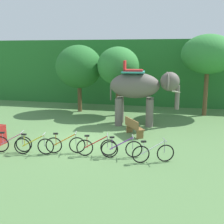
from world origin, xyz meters
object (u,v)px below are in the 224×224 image
Objects in this scene: tree_far_left at (79,67)px; bike_pink at (12,143)px; bike_red at (97,147)px; bike_purple at (122,149)px; bike_yellow at (34,146)px; bike_orange at (65,144)px; elephant at (141,88)px; tree_far_right at (118,66)px; tree_center at (208,54)px; bike_white at (153,153)px; wooden_bench at (134,127)px.

tree_far_left is 9.24m from bike_pink.
bike_purple is (1.06, 0.03, 0.00)m from bike_red.
bike_pink is at bearing 177.36° from bike_yellow.
bike_orange is 2.45m from bike_purple.
bike_red is (3.69, 0.38, 0.00)m from bike_pink.
bike_pink is 2.33m from bike_orange.
bike_purple is (-0.04, -5.53, -1.82)m from elephant.
bike_purple is (1.76, -7.76, -2.93)m from tree_far_right.
tree_far_left reaches higher than bike_orange.
tree_center reaches higher than tree_far_right.
tree_far_left is 10.89m from bike_white.
bike_yellow is 1.15× the size of wooden_bench.
bike_red is at bearing 9.32° from bike_yellow.
tree_far_left is 5.65m from elephant.
bike_yellow is at bearing -103.22° from tree_far_right.
bike_yellow is 5.21m from wooden_bench.
elephant is (1.80, -2.23, -1.12)m from tree_far_right.
wooden_bench is (4.76, 3.62, 0.09)m from bike_pink.
tree_far_right is 1.10× the size of elephant.
bike_pink is at bearing -178.28° from bike_white.
bike_white is (-2.70, -9.28, -3.71)m from tree_center.
bike_pink reaches higher than wooden_bench.
bike_purple is (4.73, -8.38, -2.82)m from tree_far_left.
tree_far_right is 0.85× the size of tree_center.
tree_center reaches higher than bike_yellow.
bike_orange is at bearing -179.39° from bike_purple.
bike_yellow is at bearing -129.02° from tree_center.
elephant is at bearing 89.60° from bike_purple.
bike_pink is at bearing -110.07° from tree_far_right.
bike_red is (-1.10, -5.56, -1.82)m from elephant.
bike_red and bike_white have the same top height.
bike_red is 3.41m from wooden_bench.
bike_white is at bearing -10.11° from bike_purple.
tree_far_left is 2.81× the size of bike_yellow.
bike_yellow and bike_orange have the same top height.
elephant is at bearing -51.04° from tree_far_right.
bike_orange is at bearing -114.14° from elephant.
elephant is 2.52× the size of bike_orange.
bike_white is (1.27, -5.76, -1.82)m from elephant.
wooden_bench is at bearing 89.91° from bike_purple.
wooden_bench is at bearing -68.77° from tree_far_right.
bike_pink is at bearing -174.05° from bike_red.
tree_far_left is at bearing 113.58° from bike_red.
bike_purple is at bearing 0.61° from bike_orange.
bike_purple is (4.75, 0.41, 0.00)m from bike_pink.
bike_yellow is (-1.93, -8.22, -2.93)m from tree_far_right.
tree_center is 11.03m from bike_red.
bike_orange is (-0.69, -7.79, -2.93)m from tree_far_right.
tree_center reaches higher than elephant.
tree_far_right is at bearing 84.96° from bike_orange.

